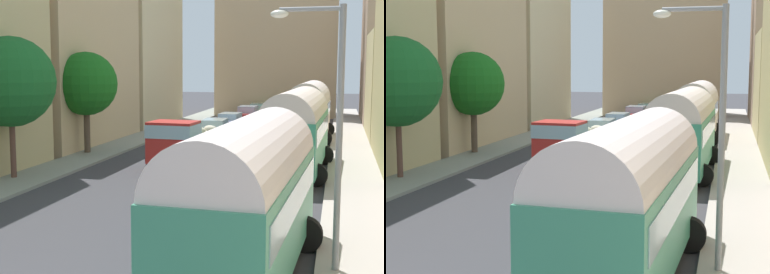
# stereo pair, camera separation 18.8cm
# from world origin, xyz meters

# --- Properties ---
(ground_plane) EXTENTS (154.00, 154.00, 0.00)m
(ground_plane) POSITION_xyz_m (0.00, 27.00, 0.00)
(ground_plane) COLOR #3A393D
(sidewalk_left) EXTENTS (2.50, 70.00, 0.14)m
(sidewalk_left) POSITION_xyz_m (-7.25, 27.00, 0.07)
(sidewalk_left) COLOR gray
(sidewalk_left) RESTS_ON ground
(sidewalk_right) EXTENTS (2.50, 70.00, 0.14)m
(sidewalk_right) POSITION_xyz_m (7.25, 27.00, 0.07)
(sidewalk_right) COLOR #AEA59C
(sidewalk_right) RESTS_ON ground
(building_left_2) EXTENTS (5.47, 12.87, 12.79)m
(building_left_2) POSITION_xyz_m (-10.98, 26.66, 6.42)
(building_left_2) COLOR #D1B185
(building_left_2) RESTS_ON ground
(building_left_3) EXTENTS (5.12, 11.67, 14.49)m
(building_left_3) POSITION_xyz_m (-10.83, 39.77, 7.28)
(building_left_3) COLOR beige
(building_left_3) RESTS_ON ground
(distant_church) EXTENTS (12.29, 6.65, 21.44)m
(distant_church) POSITION_xyz_m (0.00, 52.34, 7.42)
(distant_church) COLOR tan
(distant_church) RESTS_ON ground
(parked_bus_0) EXTENTS (3.50, 8.61, 3.97)m
(parked_bus_0) POSITION_xyz_m (4.40, 4.80, 2.19)
(parked_bus_0) COLOR #3B8D6D
(parked_bus_0) RESTS_ON ground
(parked_bus_1) EXTENTS (3.54, 9.45, 4.10)m
(parked_bus_1) POSITION_xyz_m (4.51, 19.40, 2.26)
(parked_bus_1) COLOR #379272
(parked_bus_1) RESTS_ON ground
(parked_bus_2) EXTENTS (3.48, 8.95, 4.13)m
(parked_bus_2) POSITION_xyz_m (4.47, 32.43, 2.27)
(parked_bus_2) COLOR beige
(parked_bus_2) RESTS_ON ground
(cargo_truck_0) EXTENTS (3.43, 6.93, 2.49)m
(cargo_truck_0) POSITION_xyz_m (-1.35, 19.88, 1.28)
(cargo_truck_0) COLOR #B52722
(cargo_truck_0) RESTS_ON ground
(car_0) EXTENTS (2.34, 4.40, 1.63)m
(car_0) POSITION_xyz_m (-1.69, 29.26, 0.82)
(car_0) COLOR silver
(car_0) RESTS_ON ground
(car_1) EXTENTS (2.36, 4.33, 1.55)m
(car_1) POSITION_xyz_m (-1.80, 35.41, 0.79)
(car_1) COLOR slate
(car_1) RESTS_ON ground
(car_2) EXTENTS (2.39, 4.03, 1.70)m
(car_2) POSITION_xyz_m (-1.35, 41.58, 0.84)
(car_2) COLOR #B6332F
(car_2) RESTS_ON ground
(car_3) EXTENTS (2.46, 4.05, 1.57)m
(car_3) POSITION_xyz_m (-1.21, 47.63, 0.79)
(car_3) COLOR #469D55
(car_3) RESTS_ON ground
(car_4) EXTENTS (2.26, 4.40, 1.55)m
(car_4) POSITION_xyz_m (2.08, 10.28, 0.77)
(car_4) COLOR #3E8BC3
(car_4) RESTS_ON ground
(car_5) EXTENTS (2.42, 4.23, 1.49)m
(car_5) POSITION_xyz_m (1.87, 18.59, 0.75)
(car_5) COLOR #54894B
(car_5) RESTS_ON ground
(car_6) EXTENTS (2.48, 4.34, 1.62)m
(car_6) POSITION_xyz_m (1.48, 30.46, 0.81)
(car_6) COLOR #3C89CC
(car_6) RESTS_ON ground
(car_7) EXTENTS (2.23, 4.13, 1.55)m
(car_7) POSITION_xyz_m (1.61, 38.88, 0.78)
(car_7) COLOR slate
(car_7) RESTS_ON ground
(streetlamp_near) EXTENTS (1.80, 0.28, 6.67)m
(streetlamp_near) POSITION_xyz_m (6.26, 5.73, 3.98)
(streetlamp_near) COLOR gray
(streetlamp_near) RESTS_ON ground
(roadside_tree_1) EXTENTS (4.10, 4.10, 6.56)m
(roadside_tree_1) POSITION_xyz_m (-7.90, 14.35, 4.50)
(roadside_tree_1) COLOR brown
(roadside_tree_1) RESTS_ON ground
(roadside_tree_2) EXTENTS (3.72, 3.72, 6.05)m
(roadside_tree_2) POSITION_xyz_m (-7.90, 22.26, 4.17)
(roadside_tree_2) COLOR brown
(roadside_tree_2) RESTS_ON ground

